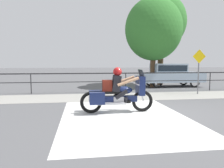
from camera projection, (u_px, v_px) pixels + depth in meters
The scene contains 9 objects.
ground_plane at pixel (157, 112), 7.29m from camera, with size 120.00×120.00×0.00m, color #565659.
sidewalk_band at pixel (133, 96), 10.64m from camera, with size 44.00×2.40×0.01m, color #99968E.
crosswalk_band at pixel (122, 115), 6.92m from camera, with size 3.76×6.00×0.01m, color silver.
fence_railing at pixel (126, 77), 12.19m from camera, with size 36.00×0.05×1.09m.
motorcycle at pixel (117, 93), 7.20m from camera, with size 2.44×0.76×1.50m.
parked_car at pixel (170, 74), 14.84m from camera, with size 4.12×1.72×1.57m.
street_sign at pixel (199, 66), 11.27m from camera, with size 0.71×0.06×2.32m.
tree_behind_sign at pixel (153, 29), 14.17m from camera, with size 3.70×3.70×5.84m.
tree_behind_car at pixel (161, 22), 15.66m from camera, with size 3.52×3.52×6.50m.
Camera 1 is at (-2.49, -6.88, 1.66)m, focal length 35.00 mm.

